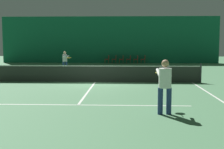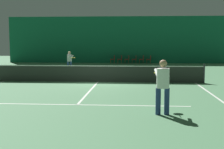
# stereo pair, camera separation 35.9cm
# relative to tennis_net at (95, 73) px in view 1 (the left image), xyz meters

# --- Properties ---
(ground_plane) EXTENTS (60.00, 60.00, 0.00)m
(ground_plane) POSITION_rel_tennis_net_xyz_m (0.00, 0.00, -0.51)
(ground_plane) COLOR #4C7F56
(backdrop_curtain) EXTENTS (23.00, 0.12, 4.91)m
(backdrop_curtain) POSITION_rel_tennis_net_xyz_m (0.00, 15.60, 1.95)
(backdrop_curtain) COLOR #146042
(backdrop_curtain) RESTS_ON ground
(court_line_baseline_far) EXTENTS (11.00, 0.10, 0.00)m
(court_line_baseline_far) POSITION_rel_tennis_net_xyz_m (0.00, 11.90, -0.51)
(court_line_baseline_far) COLOR silver
(court_line_baseline_far) RESTS_ON ground
(court_line_service_far) EXTENTS (8.25, 0.10, 0.00)m
(court_line_service_far) POSITION_rel_tennis_net_xyz_m (0.00, 6.40, -0.51)
(court_line_service_far) COLOR silver
(court_line_service_far) RESTS_ON ground
(court_line_service_near) EXTENTS (8.25, 0.10, 0.00)m
(court_line_service_near) POSITION_rel_tennis_net_xyz_m (0.00, -6.40, -0.51)
(court_line_service_near) COLOR silver
(court_line_service_near) RESTS_ON ground
(court_line_sideline_left) EXTENTS (0.10, 23.80, 0.00)m
(court_line_sideline_left) POSITION_rel_tennis_net_xyz_m (-5.50, 0.00, -0.51)
(court_line_sideline_left) COLOR silver
(court_line_sideline_left) RESTS_ON ground
(court_line_sideline_right) EXTENTS (0.10, 23.80, 0.00)m
(court_line_sideline_right) POSITION_rel_tennis_net_xyz_m (5.50, 0.00, -0.51)
(court_line_sideline_right) COLOR silver
(court_line_sideline_right) RESTS_ON ground
(court_line_centre) EXTENTS (0.10, 12.80, 0.00)m
(court_line_centre) POSITION_rel_tennis_net_xyz_m (0.00, 0.00, -0.51)
(court_line_centre) COLOR silver
(court_line_centre) RESTS_ON ground
(tennis_net) EXTENTS (12.00, 0.10, 1.07)m
(tennis_net) POSITION_rel_tennis_net_xyz_m (0.00, 0.00, 0.00)
(tennis_net) COLOR #2D332D
(tennis_net) RESTS_ON ground
(player_near) EXTENTS (0.47, 1.40, 1.75)m
(player_near) POSITION_rel_tennis_net_xyz_m (2.99, -7.68, 0.51)
(player_near) COLOR navy
(player_near) RESTS_ON ground
(player_far) EXTENTS (0.94, 1.29, 1.54)m
(player_far) POSITION_rel_tennis_net_xyz_m (-2.95, 6.28, 0.39)
(player_far) COLOR navy
(player_far) RESTS_ON ground
(courtside_chair_0) EXTENTS (0.44, 0.44, 0.84)m
(courtside_chair_0) POSITION_rel_tennis_net_xyz_m (-0.17, 15.05, -0.03)
(courtside_chair_0) COLOR brown
(courtside_chair_0) RESTS_ON ground
(courtside_chair_1) EXTENTS (0.44, 0.44, 0.84)m
(courtside_chair_1) POSITION_rel_tennis_net_xyz_m (0.59, 15.05, -0.03)
(courtside_chair_1) COLOR brown
(courtside_chair_1) RESTS_ON ground
(courtside_chair_2) EXTENTS (0.44, 0.44, 0.84)m
(courtside_chair_2) POSITION_rel_tennis_net_xyz_m (1.35, 15.05, -0.03)
(courtside_chair_2) COLOR brown
(courtside_chair_2) RESTS_ON ground
(courtside_chair_3) EXTENTS (0.44, 0.44, 0.84)m
(courtside_chair_3) POSITION_rel_tennis_net_xyz_m (2.10, 15.05, -0.03)
(courtside_chair_3) COLOR brown
(courtside_chair_3) RESTS_ON ground
(courtside_chair_4) EXTENTS (0.44, 0.44, 0.84)m
(courtside_chair_4) POSITION_rel_tennis_net_xyz_m (2.86, 15.05, -0.03)
(courtside_chair_4) COLOR brown
(courtside_chair_4) RESTS_ON ground
(courtside_chair_5) EXTENTS (0.44, 0.44, 0.84)m
(courtside_chair_5) POSITION_rel_tennis_net_xyz_m (3.62, 15.05, -0.03)
(courtside_chair_5) COLOR brown
(courtside_chair_5) RESTS_ON ground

